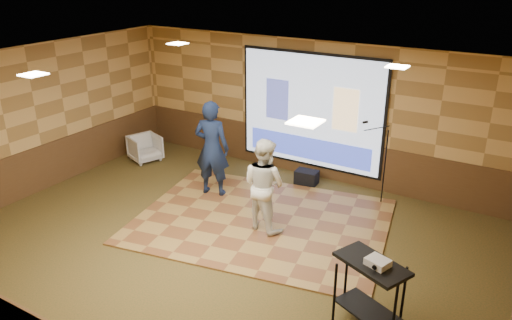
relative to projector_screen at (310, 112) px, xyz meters
The scene contains 17 objects.
ground 3.74m from the projector_screen, 90.00° to the right, with size 9.00×9.00×0.00m, color #323819.
room_shell 3.49m from the projector_screen, 90.00° to the right, with size 9.04×7.04×3.02m.
wainscot_back 1.00m from the projector_screen, 90.00° to the left, with size 9.00×0.04×0.95m, color #4D3119.
wainscot_left 5.73m from the projector_screen, 142.51° to the right, with size 0.04×7.00×0.95m, color #4D3119.
projector_screen is the anchor object (origin of this frame).
downlight_nw 3.12m from the projector_screen, 143.35° to the right, with size 0.32×0.32×0.02m, color #FFE6BF.
downlight_ne 3.12m from the projector_screen, 36.65° to the right, with size 0.32×0.32×0.02m, color #FFE6BF.
downlight_sw 5.61m from the projector_screen, 114.02° to the right, with size 0.32×0.32×0.02m, color #FFE6BF.
downlight_se 5.61m from the projector_screen, 65.98° to the right, with size 0.32×0.32×0.02m, color #FFE6BF.
dance_floor 2.82m from the projector_screen, 85.37° to the right, with size 4.51×3.44×0.03m, color olive.
player_left 2.33m from the projector_screen, 123.34° to the right, with size 0.72×0.47×1.96m, color #14203F.
player_right 2.69m from the projector_screen, 82.12° to the right, with size 0.82×0.64×1.69m, color silver.
av_table 5.04m from the projector_screen, 55.60° to the right, with size 0.94×0.49×0.99m.
projector 5.07m from the projector_screen, 55.05° to the right, with size 0.28×0.23×0.09m, color silver.
mic_stand 2.12m from the projector_screen, 16.14° to the right, with size 0.65×0.27×1.66m.
banquet_chair 4.10m from the projector_screen, 161.96° to the right, with size 0.67×0.69×0.62m, color gray.
duffel_bag 1.41m from the projector_screen, 68.18° to the right, with size 0.48×0.32×0.30m, color black.
Camera 1 is at (4.30, -6.01, 4.55)m, focal length 35.00 mm.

